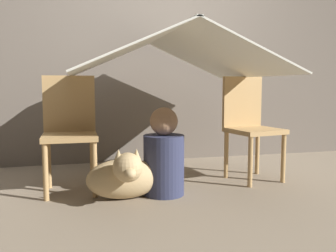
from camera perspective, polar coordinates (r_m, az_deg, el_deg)
ground_plane at (r=2.72m, az=0.95°, el=-10.06°), size 8.80×8.80×0.00m
wall_back at (r=3.81m, az=-3.86°, el=13.55°), size 7.00×0.05×2.50m
chair_left at (r=2.79m, az=-14.75°, el=-0.31°), size 0.38×0.38×0.84m
chair_right at (r=3.11m, az=12.32°, el=0.42°), size 0.44×0.44×0.84m
sheet_canopy at (r=2.80m, az=0.00°, el=10.96°), size 1.44×1.43×0.32m
person_front at (r=2.61m, az=-0.63°, el=-4.79°), size 0.28×0.28×0.61m
dog at (r=2.52m, az=-6.62°, el=-7.65°), size 0.50×0.43×0.37m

